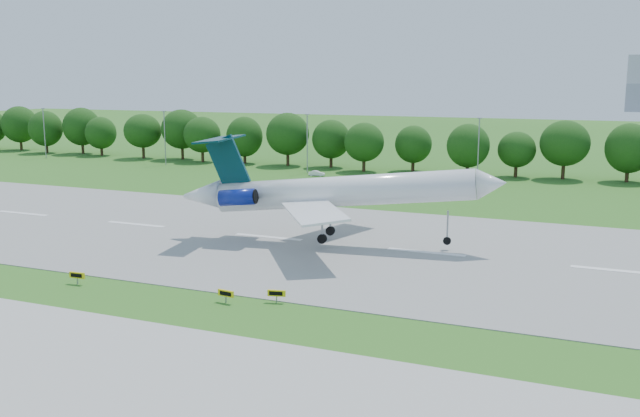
{
  "coord_description": "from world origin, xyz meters",
  "views": [
    {
      "loc": [
        39.41,
        -51.81,
        19.59
      ],
      "look_at": [
        9.9,
        18.0,
        5.58
      ],
      "focal_mm": 40.0,
      "sensor_mm": 36.0,
      "label": 1
    }
  ],
  "objects_px": {
    "service_vehicle_b": "(369,178)",
    "airliner": "(327,191)",
    "service_vehicle_a": "(317,173)",
    "taxi_sign_left": "(77,275)"
  },
  "relations": [
    {
      "from": "taxi_sign_left",
      "to": "service_vehicle_b",
      "type": "height_order",
      "value": "taxi_sign_left"
    },
    {
      "from": "service_vehicle_b",
      "to": "airliner",
      "type": "bearing_deg",
      "value": -153.13
    },
    {
      "from": "airliner",
      "to": "taxi_sign_left",
      "type": "relative_size",
      "value": 22.83
    },
    {
      "from": "taxi_sign_left",
      "to": "service_vehicle_b",
      "type": "xyz_separation_m",
      "value": [
        3.21,
        76.12,
        -0.31
      ]
    },
    {
      "from": "service_vehicle_a",
      "to": "service_vehicle_b",
      "type": "distance_m",
      "value": 12.36
    },
    {
      "from": "airliner",
      "to": "service_vehicle_b",
      "type": "bearing_deg",
      "value": 94.02
    },
    {
      "from": "service_vehicle_a",
      "to": "service_vehicle_b",
      "type": "xyz_separation_m",
      "value": [
        12.03,
        -2.83,
        0.04
      ]
    },
    {
      "from": "airliner",
      "to": "taxi_sign_left",
      "type": "bearing_deg",
      "value": -132.02
    },
    {
      "from": "service_vehicle_a",
      "to": "taxi_sign_left",
      "type": "bearing_deg",
      "value": 176.24
    },
    {
      "from": "service_vehicle_b",
      "to": "taxi_sign_left",
      "type": "bearing_deg",
      "value": -169.27
    }
  ]
}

